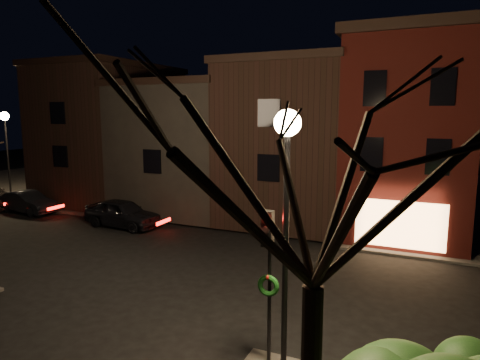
% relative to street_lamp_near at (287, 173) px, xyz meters
% --- Properties ---
extents(ground, '(120.00, 120.00, 0.00)m').
position_rel_street_lamp_near_xyz_m(ground, '(-6.20, 6.00, -5.18)').
color(ground, black).
rests_on(ground, ground).
extents(sidewalk_far_left, '(30.00, 30.00, 0.12)m').
position_rel_street_lamp_near_xyz_m(sidewalk_far_left, '(-26.20, 26.00, -5.12)').
color(sidewalk_far_left, '#2D2B28').
rests_on(sidewalk_far_left, ground).
extents(corner_building, '(6.50, 8.50, 10.50)m').
position_rel_street_lamp_near_xyz_m(corner_building, '(1.80, 15.47, 0.22)').
color(corner_building, '#410E0B').
rests_on(corner_building, ground).
extents(row_building_a, '(7.30, 10.30, 9.40)m').
position_rel_street_lamp_near_xyz_m(row_building_a, '(-4.70, 16.50, -0.34)').
color(row_building_a, black).
rests_on(row_building_a, ground).
extents(row_building_b, '(7.80, 10.30, 8.40)m').
position_rel_street_lamp_near_xyz_m(row_building_b, '(-11.95, 16.50, -0.85)').
color(row_building_b, black).
rests_on(row_building_b, ground).
extents(row_building_c, '(7.30, 10.30, 9.90)m').
position_rel_street_lamp_near_xyz_m(row_building_c, '(-19.20, 16.50, -0.09)').
color(row_building_c, black).
rests_on(row_building_c, ground).
extents(street_lamp_near, '(0.60, 0.60, 6.48)m').
position_rel_street_lamp_near_xyz_m(street_lamp_near, '(0.00, 0.00, 0.00)').
color(street_lamp_near, black).
rests_on(street_lamp_near, sidewalk_near_right).
extents(street_lamp_far, '(0.60, 0.60, 6.48)m').
position_rel_street_lamp_near_xyz_m(street_lamp_far, '(-25.20, 12.20, 0.00)').
color(street_lamp_far, black).
rests_on(street_lamp_far, sidewalk_far_left).
extents(traffic_signal, '(0.58, 0.38, 4.05)m').
position_rel_street_lamp_near_xyz_m(traffic_signal, '(-0.60, 0.49, -2.37)').
color(traffic_signal, black).
rests_on(traffic_signal, sidewalk_near_right).
extents(bare_tree_right, '(6.40, 6.40, 8.50)m').
position_rel_street_lamp_near_xyz_m(bare_tree_right, '(1.30, -2.50, 0.97)').
color(bare_tree_right, black).
rests_on(bare_tree_right, sidewalk_near_right).
extents(parked_car_a, '(4.85, 2.21, 1.61)m').
position_rel_street_lamp_near_xyz_m(parked_car_a, '(-13.14, 10.06, -4.37)').
color(parked_car_a, black).
rests_on(parked_car_a, ground).
extents(parked_car_b, '(4.48, 1.93, 1.43)m').
position_rel_street_lamp_near_xyz_m(parked_car_b, '(-21.10, 10.26, -4.46)').
color(parked_car_b, black).
rests_on(parked_car_b, ground).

